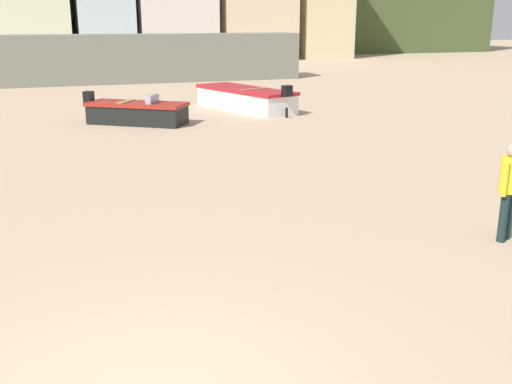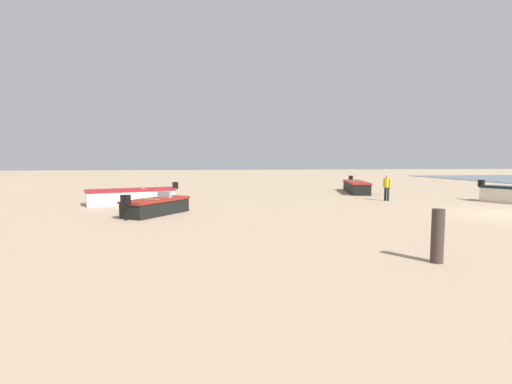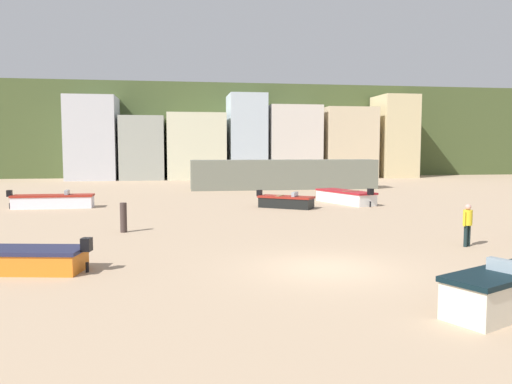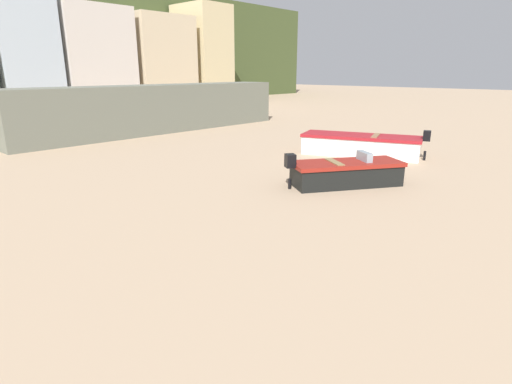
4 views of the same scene
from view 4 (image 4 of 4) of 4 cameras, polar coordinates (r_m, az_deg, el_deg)
name	(u,v)px [view 4 (image 4 of 4)]	position (r m, az deg, el deg)	size (l,w,h in m)	color
harbor_pier	(158,108)	(24.84, -13.50, 11.24)	(16.93, 2.40, 2.66)	slate
townhouse_centre	(17,49)	(40.03, -30.34, 16.79)	(4.40, 6.90, 10.19)	#AFBECA
townhouse_centre_right	(87,59)	(42.12, -22.42, 16.73)	(6.31, 6.69, 8.88)	beige
townhouse_right	(154,61)	(45.54, -14.02, 17.25)	(6.39, 6.40, 8.72)	beige
townhouse_far_right	(203,55)	(49.11, -7.41, 18.45)	(4.48, 5.65, 10.35)	#CEBB8B
boat_white_0	(361,145)	(17.81, 14.39, 6.35)	(3.05, 5.11, 1.18)	white
boat_black_4	(346,173)	(13.00, 12.37, 2.63)	(3.52, 2.95, 1.06)	black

